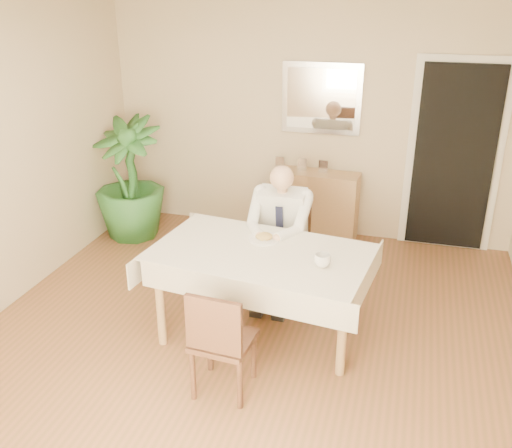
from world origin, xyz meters
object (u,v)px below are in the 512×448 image
(dining_table, at_px, (261,261))
(potted_palm, at_px, (129,179))
(chair_near, at_px, (220,339))
(sideboard, at_px, (314,205))
(chair_far, at_px, (285,234))
(seated_man, at_px, (278,229))
(coffee_mug, at_px, (322,260))

(dining_table, height_order, potted_palm, potted_palm)
(chair_near, bearing_deg, potted_palm, 132.99)
(dining_table, relative_size, sideboard, 1.91)
(chair_far, height_order, seated_man, seated_man)
(coffee_mug, xyz_separation_m, sideboard, (-0.44, 2.17, -0.42))
(chair_far, height_order, coffee_mug, chair_far)
(chair_near, xyz_separation_m, potted_palm, (-1.87, 2.34, 0.21))
(dining_table, xyz_separation_m, chair_near, (-0.06, -0.83, -0.20))
(chair_far, xyz_separation_m, sideboard, (0.07, 1.16, -0.13))
(dining_table, xyz_separation_m, sideboard, (0.07, 2.04, -0.28))
(seated_man, distance_m, coffee_mug, 0.89)
(chair_near, distance_m, sideboard, 2.88)
(coffee_mug, relative_size, sideboard, 0.13)
(chair_near, bearing_deg, sideboard, 91.76)
(chair_far, xyz_separation_m, potted_palm, (-1.93, 0.63, 0.17))
(chair_near, distance_m, seated_man, 1.44)
(coffee_mug, bearing_deg, sideboard, 101.51)
(dining_table, bearing_deg, chair_near, -87.09)
(chair_near, bearing_deg, coffee_mug, 55.47)
(sideboard, relative_size, potted_palm, 0.70)
(chair_far, relative_size, sideboard, 0.95)
(chair_near, bearing_deg, dining_table, 90.13)
(coffee_mug, bearing_deg, chair_near, -128.90)
(coffee_mug, distance_m, potted_palm, 2.94)
(dining_table, height_order, coffee_mug, coffee_mug)
(chair_far, distance_m, seated_man, 0.34)
(chair_near, relative_size, coffee_mug, 6.68)
(sideboard, bearing_deg, coffee_mug, -75.55)
(seated_man, bearing_deg, dining_table, -90.00)
(chair_near, height_order, sideboard, chair_near)
(chair_far, height_order, potted_palm, potted_palm)
(chair_far, bearing_deg, dining_table, -97.54)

